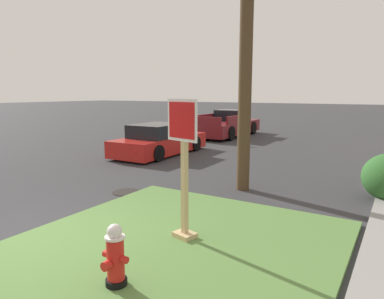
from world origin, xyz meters
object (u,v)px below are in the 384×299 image
(fire_hydrant, at_px, (115,257))
(stop_sign, at_px, (184,173))
(pickup_truck_maroon, at_px, (227,125))
(manhole_cover, at_px, (126,192))
(parked_sedan_red, at_px, (159,141))

(fire_hydrant, height_order, stop_sign, stop_sign)
(fire_hydrant, bearing_deg, stop_sign, 91.99)
(stop_sign, distance_m, pickup_truck_maroon, 14.79)
(fire_hydrant, bearing_deg, manhole_cover, 130.37)
(stop_sign, height_order, manhole_cover, stop_sign)
(manhole_cover, height_order, parked_sedan_red, parked_sedan_red)
(stop_sign, height_order, pickup_truck_maroon, stop_sign)
(manhole_cover, relative_size, parked_sedan_red, 0.15)
(fire_hydrant, xyz_separation_m, pickup_truck_maroon, (-5.81, 15.30, 0.16))
(parked_sedan_red, height_order, pickup_truck_maroon, pickup_truck_maroon)
(stop_sign, relative_size, manhole_cover, 3.30)
(stop_sign, relative_size, parked_sedan_red, 0.51)
(manhole_cover, distance_m, pickup_truck_maroon, 12.26)
(fire_hydrant, bearing_deg, pickup_truck_maroon, 110.80)
(parked_sedan_red, bearing_deg, stop_sign, -50.55)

